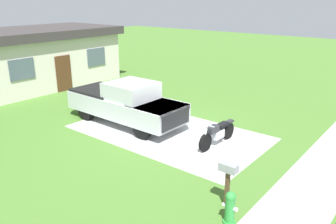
% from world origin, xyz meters
% --- Properties ---
extents(ground_plane, '(80.00, 80.00, 0.00)m').
position_xyz_m(ground_plane, '(0.00, 0.00, 0.00)').
color(ground_plane, '#46712A').
extents(driveway_pad, '(4.52, 7.88, 0.01)m').
position_xyz_m(driveway_pad, '(0.00, 0.00, 0.00)').
color(driveway_pad, '#B8B8B8').
rests_on(driveway_pad, ground).
extents(sidewalk_strip, '(36.00, 1.80, 0.01)m').
position_xyz_m(sidewalk_strip, '(0.00, -6.00, 0.00)').
color(sidewalk_strip, beige).
rests_on(sidewalk_strip, ground).
extents(motorcycle, '(2.21, 0.70, 1.09)m').
position_xyz_m(motorcycle, '(0.18, -2.23, 0.47)').
color(motorcycle, black).
rests_on(motorcycle, ground).
extents(pickup_truck, '(2.06, 5.65, 1.90)m').
position_xyz_m(pickup_truck, '(-0.28, 2.21, 0.95)').
color(pickup_truck, black).
rests_on(pickup_truck, ground).
extents(fire_hydrant, '(0.32, 0.40, 0.87)m').
position_xyz_m(fire_hydrant, '(-3.73, -4.93, 0.43)').
color(fire_hydrant, '#2D8C38').
rests_on(fire_hydrant, ground).
extents(mailbox, '(0.26, 0.48, 1.26)m').
position_xyz_m(mailbox, '(-3.14, -4.51, 0.98)').
color(mailbox, '#4C3823').
rests_on(mailbox, ground).
extents(neighbor_house, '(9.60, 5.60, 3.50)m').
position_xyz_m(neighbor_house, '(1.36, 11.48, 1.79)').
color(neighbor_house, beige).
rests_on(neighbor_house, ground).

